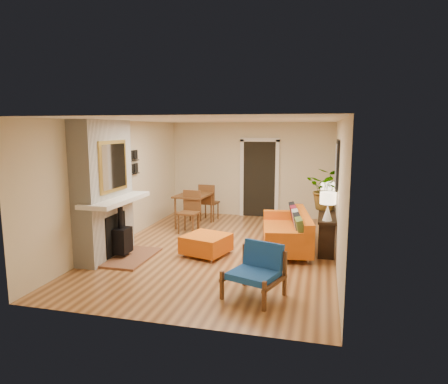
{
  "coord_description": "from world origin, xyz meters",
  "views": [
    {
      "loc": [
        1.97,
        -7.64,
        2.45
      ],
      "look_at": [
        0.0,
        0.2,
        1.15
      ],
      "focal_mm": 32.0,
      "sensor_mm": 36.0,
      "label": 1
    }
  ],
  "objects_px": {
    "blue_chair": "(257,268)",
    "houseplant": "(327,189)",
    "dining_table": "(197,201)",
    "lamp_far": "(328,191)",
    "sofa": "(290,231)",
    "console_table": "(327,220)",
    "lamp_near": "(328,203)",
    "ottoman": "(206,243)"
  },
  "relations": [
    {
      "from": "blue_chair",
      "to": "dining_table",
      "type": "xyz_separation_m",
      "value": [
        -2.17,
        3.8,
        0.23
      ]
    },
    {
      "from": "ottoman",
      "to": "console_table",
      "type": "relative_size",
      "value": 0.53
    },
    {
      "from": "ottoman",
      "to": "houseplant",
      "type": "height_order",
      "value": "houseplant"
    },
    {
      "from": "ottoman",
      "to": "console_table",
      "type": "distance_m",
      "value": 2.56
    },
    {
      "from": "dining_table",
      "to": "console_table",
      "type": "distance_m",
      "value": 3.33
    },
    {
      "from": "lamp_far",
      "to": "ottoman",
      "type": "bearing_deg",
      "value": -140.3
    },
    {
      "from": "ottoman",
      "to": "blue_chair",
      "type": "bearing_deg",
      "value": -51.91
    },
    {
      "from": "dining_table",
      "to": "houseplant",
      "type": "xyz_separation_m",
      "value": [
        3.15,
        -0.73,
        0.52
      ]
    },
    {
      "from": "sofa",
      "to": "houseplant",
      "type": "height_order",
      "value": "houseplant"
    },
    {
      "from": "dining_table",
      "to": "ottoman",
      "type": "bearing_deg",
      "value": -67.61
    },
    {
      "from": "dining_table",
      "to": "lamp_near",
      "type": "height_order",
      "value": "lamp_near"
    },
    {
      "from": "console_table",
      "to": "lamp_near",
      "type": "xyz_separation_m",
      "value": [
        0.0,
        -0.73,
        0.49
      ]
    },
    {
      "from": "sofa",
      "to": "houseplant",
      "type": "relative_size",
      "value": 2.45
    },
    {
      "from": "lamp_near",
      "to": "blue_chair",
      "type": "bearing_deg",
      "value": -116.05
    },
    {
      "from": "lamp_far",
      "to": "dining_table",
      "type": "bearing_deg",
      "value": 174.49
    },
    {
      "from": "blue_chair",
      "to": "dining_table",
      "type": "height_order",
      "value": "dining_table"
    },
    {
      "from": "ottoman",
      "to": "lamp_far",
      "type": "height_order",
      "value": "lamp_far"
    },
    {
      "from": "lamp_near",
      "to": "ottoman",
      "type": "bearing_deg",
      "value": -169.72
    },
    {
      "from": "ottoman",
      "to": "console_table",
      "type": "height_order",
      "value": "console_table"
    },
    {
      "from": "blue_chair",
      "to": "houseplant",
      "type": "xyz_separation_m",
      "value": [
        0.98,
        3.07,
        0.75
      ]
    },
    {
      "from": "lamp_far",
      "to": "houseplant",
      "type": "xyz_separation_m",
      "value": [
        -0.01,
        -0.43,
        0.11
      ]
    },
    {
      "from": "sofa",
      "to": "ottoman",
      "type": "distance_m",
      "value": 1.75
    },
    {
      "from": "lamp_far",
      "to": "console_table",
      "type": "bearing_deg",
      "value": -90.0
    },
    {
      "from": "console_table",
      "to": "sofa",
      "type": "bearing_deg",
      "value": -156.43
    },
    {
      "from": "dining_table",
      "to": "lamp_far",
      "type": "relative_size",
      "value": 3.44
    },
    {
      "from": "blue_chair",
      "to": "console_table",
      "type": "relative_size",
      "value": 0.51
    },
    {
      "from": "sofa",
      "to": "lamp_near",
      "type": "distance_m",
      "value": 1.09
    },
    {
      "from": "blue_chair",
      "to": "console_table",
      "type": "height_order",
      "value": "blue_chair"
    },
    {
      "from": "lamp_near",
      "to": "lamp_far",
      "type": "xyz_separation_m",
      "value": [
        0.0,
        1.47,
        0.0
      ]
    },
    {
      "from": "sofa",
      "to": "lamp_far",
      "type": "relative_size",
      "value": 4.05
    },
    {
      "from": "lamp_near",
      "to": "houseplant",
      "type": "xyz_separation_m",
      "value": [
        -0.01,
        1.04,
        0.11
      ]
    },
    {
      "from": "blue_chair",
      "to": "lamp_far",
      "type": "xyz_separation_m",
      "value": [
        0.99,
        3.5,
        0.65
      ]
    },
    {
      "from": "sofa",
      "to": "console_table",
      "type": "height_order",
      "value": "sofa"
    },
    {
      "from": "ottoman",
      "to": "lamp_near",
      "type": "relative_size",
      "value": 1.8
    },
    {
      "from": "lamp_far",
      "to": "houseplant",
      "type": "distance_m",
      "value": 0.44
    },
    {
      "from": "sofa",
      "to": "blue_chair",
      "type": "bearing_deg",
      "value": -96.26
    },
    {
      "from": "lamp_near",
      "to": "dining_table",
      "type": "bearing_deg",
      "value": 150.72
    },
    {
      "from": "ottoman",
      "to": "lamp_far",
      "type": "bearing_deg",
      "value": 39.7
    },
    {
      "from": "ottoman",
      "to": "console_table",
      "type": "xyz_separation_m",
      "value": [
        2.26,
        1.15,
        0.35
      ]
    },
    {
      "from": "lamp_near",
      "to": "sofa",
      "type": "bearing_deg",
      "value": 149.96
    },
    {
      "from": "blue_chair",
      "to": "console_table",
      "type": "bearing_deg",
      "value": 70.25
    },
    {
      "from": "sofa",
      "to": "houseplant",
      "type": "xyz_separation_m",
      "value": [
        0.71,
        0.62,
        0.81
      ]
    }
  ]
}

